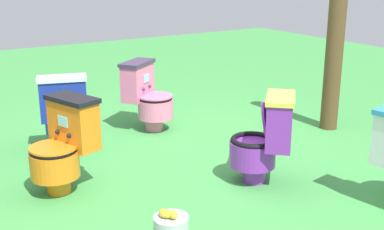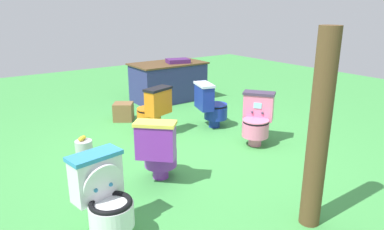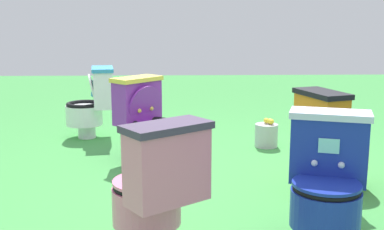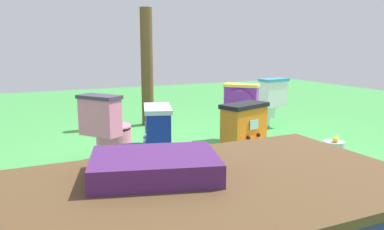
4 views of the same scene
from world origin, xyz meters
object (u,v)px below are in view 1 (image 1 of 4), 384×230
(toilet_blue, at_px, (64,111))
(wooden_post, at_px, (335,47))
(toilet_pink, at_px, (147,96))
(toilet_orange, at_px, (63,145))
(toilet_purple, at_px, (265,138))

(toilet_blue, xyz_separation_m, wooden_post, (-0.91, -2.57, 0.50))
(toilet_blue, height_order, toilet_pink, same)
(toilet_blue, bearing_deg, toilet_pink, 23.23)
(toilet_orange, distance_m, toilet_pink, 1.56)
(toilet_orange, height_order, toilet_pink, same)
(toilet_orange, xyz_separation_m, wooden_post, (-0.04, -2.88, 0.50))
(toilet_purple, xyz_separation_m, toilet_orange, (0.73, 1.38, -0.00))
(toilet_purple, height_order, wooden_post, wooden_post)
(toilet_blue, xyz_separation_m, toilet_pink, (0.09, -0.92, 0.00))
(wooden_post, bearing_deg, toilet_purple, 114.62)
(toilet_blue, distance_m, toilet_orange, 0.92)
(toilet_blue, height_order, toilet_orange, same)
(toilet_orange, bearing_deg, toilet_purple, -136.07)
(toilet_blue, distance_m, wooden_post, 2.77)
(wooden_post, bearing_deg, toilet_blue, 70.43)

